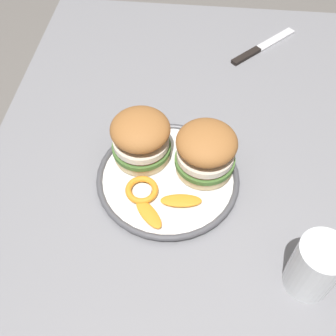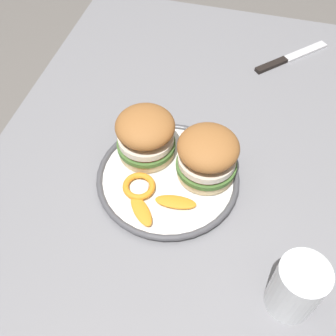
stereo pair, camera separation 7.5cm
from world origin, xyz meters
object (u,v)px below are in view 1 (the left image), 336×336
object	(u,v)px
dining_table	(182,206)
table_knife	(259,49)
dinner_plate	(168,178)
sandwich_half_right	(206,151)
drinking_glass	(314,269)
sandwich_half_left	(141,137)

from	to	relation	value
dining_table	table_knife	size ratio (longest dim) A/B	7.11
dinner_plate	sandwich_half_right	size ratio (longest dim) A/B	2.24
drinking_glass	table_knife	xyz separation A→B (m)	(-0.61, -0.06, -0.05)
sandwich_half_left	sandwich_half_right	bearing A→B (deg)	81.00
dining_table	table_knife	bearing A→B (deg)	158.85
table_knife	dining_table	bearing A→B (deg)	-21.15
drinking_glass	dining_table	bearing A→B (deg)	-132.11
table_knife	drinking_glass	bearing A→B (deg)	5.28
dinner_plate	sandwich_half_right	bearing A→B (deg)	110.98
table_knife	sandwich_half_left	bearing A→B (deg)	-32.63
dining_table	sandwich_half_left	bearing A→B (deg)	-108.73
sandwich_half_left	dinner_plate	bearing A→B (deg)	51.03
dinner_plate	table_knife	xyz separation A→B (m)	(-0.43, 0.19, -0.01)
dining_table	sandwich_half_right	world-z (taller)	sandwich_half_right
dinner_plate	drinking_glass	size ratio (longest dim) A/B	2.43
drinking_glass	sandwich_half_right	bearing A→B (deg)	-138.97
dining_table	dinner_plate	distance (m)	0.13
dinner_plate	sandwich_half_left	size ratio (longest dim) A/B	2.13
dining_table	table_knife	distance (m)	0.46
dining_table	drinking_glass	world-z (taller)	drinking_glass
dinner_plate	sandwich_half_right	xyz separation A→B (m)	(-0.03, 0.07, 0.06)
sandwich_half_left	drinking_glass	bearing A→B (deg)	53.39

